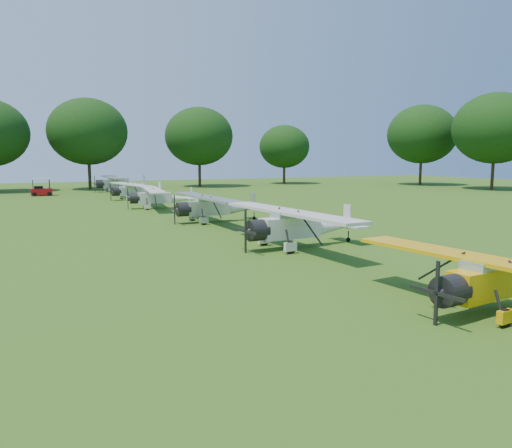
{
  "coord_description": "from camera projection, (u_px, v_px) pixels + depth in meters",
  "views": [
    {
      "loc": [
        -11.43,
        -18.19,
        4.62
      ],
      "look_at": [
        -1.16,
        3.35,
        1.4
      ],
      "focal_mm": 35.0,
      "sensor_mm": 36.0,
      "label": 1
    }
  ],
  "objects": [
    {
      "name": "ground",
      "position": [
        313.0,
        263.0,
        21.77
      ],
      "size": [
        160.0,
        160.0,
        0.0
      ],
      "primitive_type": "plane",
      "color": "#294912",
      "rests_on": "ground"
    },
    {
      "name": "golf_cart",
      "position": [
        41.0,
        190.0,
        59.55
      ],
      "size": [
        2.38,
        1.5,
        2.0
      ],
      "rotation": [
        0.0,
        0.0,
        -0.01
      ],
      "color": "#A80C10",
      "rests_on": "ground"
    },
    {
      "name": "tree_belt",
      "position": [
        382.0,
        80.0,
        22.36
      ],
      "size": [
        137.36,
        130.27,
        14.52
      ],
      "color": "#301F13",
      "rests_on": "ground"
    },
    {
      "name": "aircraft_4",
      "position": [
        214.0,
        205.0,
        35.55
      ],
      "size": [
        6.44,
        10.23,
        2.02
      ],
      "rotation": [
        0.0,
        0.0,
        0.02
      ],
      "color": "#B8B8BC",
      "rests_on": "ground"
    },
    {
      "name": "aircraft_7",
      "position": [
        119.0,
        182.0,
        66.51
      ],
      "size": [
        6.96,
        11.05,
        2.18
      ],
      "rotation": [
        0.0,
        0.0,
        0.02
      ],
      "color": "#B8B8BC",
      "rests_on": "ground"
    },
    {
      "name": "aircraft_6",
      "position": [
        135.0,
        189.0,
        54.29
      ],
      "size": [
        6.07,
        9.61,
        1.89
      ],
      "rotation": [
        0.0,
        0.0,
        0.17
      ],
      "color": "silver",
      "rests_on": "ground"
    },
    {
      "name": "aircraft_3",
      "position": [
        298.0,
        223.0,
        25.51
      ],
      "size": [
        6.76,
        10.77,
        2.12
      ],
      "rotation": [
        0.0,
        0.0,
        0.07
      ],
      "color": "silver",
      "rests_on": "ground"
    },
    {
      "name": "aircraft_5",
      "position": [
        159.0,
        196.0,
        44.97
      ],
      "size": [
        6.13,
        9.72,
        1.91
      ],
      "rotation": [
        0.0,
        0.0,
        -0.15
      ],
      "color": "silver",
      "rests_on": "ground"
    },
    {
      "name": "aircraft_2",
      "position": [
        495.0,
        276.0,
        15.0
      ],
      "size": [
        5.81,
        9.25,
        1.82
      ],
      "rotation": [
        0.0,
        0.0,
        0.1
      ],
      "color": "#E1A609",
      "rests_on": "ground"
    }
  ]
}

